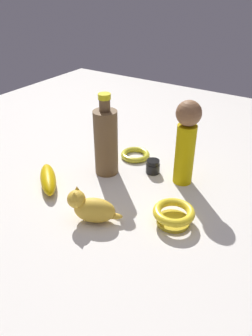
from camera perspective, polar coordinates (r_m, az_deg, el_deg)
The scene contains 8 objects.
ground at distance 0.99m, azimuth 0.00°, elevation -3.09°, with size 2.00×2.00×0.00m, color silver.
bowl at distance 0.84m, azimuth 8.18°, elevation -7.86°, with size 0.11×0.11×0.04m.
bangle at distance 1.13m, azimuth 1.60°, elevation 2.29°, with size 0.10×0.10×0.02m, color gold.
bottle_tall at distance 1.00m, azimuth -3.47°, elevation 4.66°, with size 0.07×0.07×0.25m.
nail_polish_jar at distance 1.04m, azimuth 4.64°, elevation 0.27°, with size 0.04×0.04×0.04m.
person_figure_adult at distance 0.95m, azimuth 10.28°, elevation 4.84°, with size 0.07×0.07×0.25m.
banana at distance 1.00m, azimuth -13.22°, elevation -1.85°, with size 0.16×0.04×0.04m, color #CAA105.
cat_figurine at distance 0.84m, azimuth -6.04°, elevation -6.78°, with size 0.09×0.13×0.09m.
Camera 1 is at (0.69, 0.45, 0.55)m, focal length 35.51 mm.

